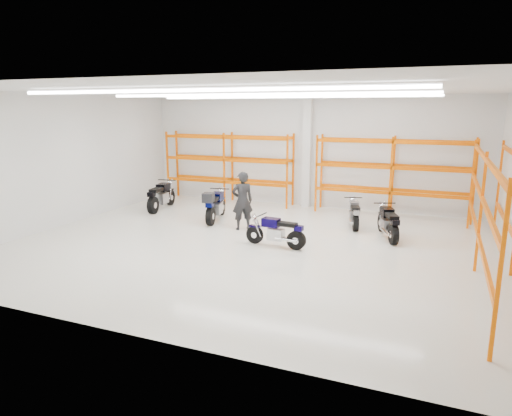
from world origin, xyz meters
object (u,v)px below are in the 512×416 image
at_px(structural_column, 307,152).
at_px(motorcycle_main, 278,233).
at_px(motorcycle_back_a, 161,197).
at_px(standing_man, 242,201).
at_px(motorcycle_back_c, 354,214).
at_px(motorcycle_back_b, 215,206).
at_px(motorcycle_back_d, 388,224).

bearing_deg(structural_column, motorcycle_main, -81.98).
distance_m(motorcycle_back_a, standing_man, 4.55).
xyz_separation_m(motorcycle_back_a, standing_man, (4.26, -1.52, 0.45)).
bearing_deg(motorcycle_back_c, motorcycle_back_a, -177.92).
bearing_deg(motorcycle_back_b, structural_column, 57.69).
bearing_deg(standing_man, motorcycle_back_b, -63.32).
distance_m(motorcycle_back_a, motorcycle_back_d, 8.96).
xyz_separation_m(motorcycle_main, motorcycle_back_d, (2.89, 2.14, 0.05)).
relative_size(motorcycle_back_a, motorcycle_back_b, 1.00).
bearing_deg(motorcycle_main, motorcycle_back_c, 63.01).
distance_m(motorcycle_back_b, motorcycle_back_c, 4.92).
bearing_deg(motorcycle_back_c, motorcycle_back_d, -40.21).
distance_m(motorcycle_main, motorcycle_back_c, 3.60).
bearing_deg(motorcycle_back_a, standing_man, -19.57).
bearing_deg(motorcycle_back_b, motorcycle_back_a, 163.28).
height_order(motorcycle_back_c, motorcycle_back_d, motorcycle_back_d).
relative_size(motorcycle_main, motorcycle_back_c, 1.02).
xyz_separation_m(motorcycle_back_a, structural_column, (5.22, 2.83, 1.72)).
bearing_deg(motorcycle_main, standing_man, 141.29).
xyz_separation_m(motorcycle_main, motorcycle_back_a, (-6.03, 2.93, 0.10)).
bearing_deg(motorcycle_back_b, standing_man, -25.18).
bearing_deg(motorcycle_back_b, motorcycle_back_c, 13.44).
bearing_deg(motorcycle_main, motorcycle_back_a, 154.08).
distance_m(motorcycle_main, motorcycle_back_d, 3.60).
bearing_deg(motorcycle_back_a, structural_column, 28.50).
distance_m(motorcycle_back_b, standing_man, 1.59).
height_order(motorcycle_main, motorcycle_back_a, motorcycle_back_a).
height_order(motorcycle_back_d, standing_man, standing_man).
bearing_deg(standing_man, motorcycle_back_a, -57.72).
distance_m(motorcycle_back_b, motorcycle_back_d, 6.04).
xyz_separation_m(motorcycle_main, structural_column, (-0.81, 5.76, 1.81)).
bearing_deg(motorcycle_back_c, structural_column, 133.77).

